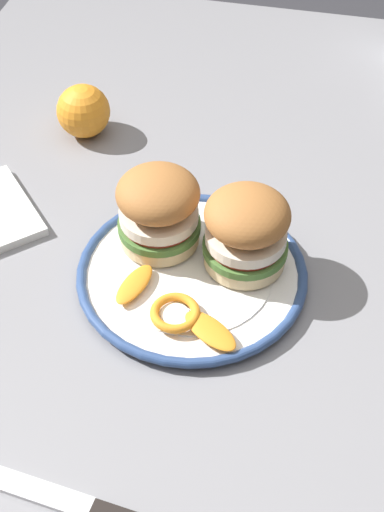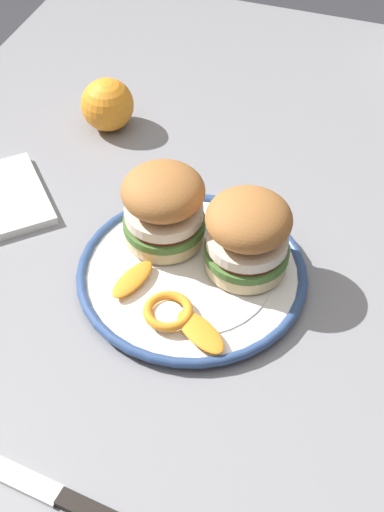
# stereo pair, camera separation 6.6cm
# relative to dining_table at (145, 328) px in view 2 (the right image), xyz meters

# --- Properties ---
(dining_table) EXTENTS (1.38, 0.83, 0.74)m
(dining_table) POSITION_rel_dining_table_xyz_m (0.00, 0.00, 0.00)
(dining_table) COLOR gray
(dining_table) RESTS_ON ground
(dinner_plate) EXTENTS (0.27, 0.27, 0.02)m
(dinner_plate) POSITION_rel_dining_table_xyz_m (0.02, -0.06, 0.11)
(dinner_plate) COLOR white
(dinner_plate) RESTS_ON dining_table
(sandwich_half_left) EXTENTS (0.11, 0.11, 0.10)m
(sandwich_half_left) POSITION_rel_dining_table_xyz_m (0.06, -0.01, 0.17)
(sandwich_half_left) COLOR beige
(sandwich_half_left) RESTS_ON dinner_plate
(sandwich_half_right) EXTENTS (0.11, 0.11, 0.10)m
(sandwich_half_right) POSITION_rel_dining_table_xyz_m (0.04, -0.12, 0.17)
(sandwich_half_right) COLOR beige
(sandwich_half_right) RESTS_ON dinner_plate
(orange_peel_curled) EXTENTS (0.08, 0.08, 0.01)m
(orange_peel_curled) POSITION_rel_dining_table_xyz_m (-0.06, -0.06, 0.12)
(orange_peel_curled) COLOR orange
(orange_peel_curled) RESTS_ON dinner_plate
(orange_peel_strip_long) EXTENTS (0.07, 0.08, 0.01)m
(orange_peel_strip_long) POSITION_rel_dining_table_xyz_m (-0.07, -0.10, 0.12)
(orange_peel_strip_long) COLOR orange
(orange_peel_strip_long) RESTS_ON dinner_plate
(orange_peel_strip_short) EXTENTS (0.07, 0.04, 0.01)m
(orange_peel_strip_short) POSITION_rel_dining_table_xyz_m (-0.03, -0.00, 0.12)
(orange_peel_strip_short) COLOR orange
(orange_peel_strip_short) RESTS_ON dinner_plate
(whole_orange) EXTENTS (0.08, 0.08, 0.08)m
(whole_orange) POSITION_rel_dining_table_xyz_m (0.26, 0.15, 0.14)
(whole_orange) COLOR orange
(whole_orange) RESTS_ON dining_table
(table_knife) EXTENTS (0.04, 0.22, 0.01)m
(table_knife) POSITION_rel_dining_table_xyz_m (-0.29, -0.03, 0.10)
(table_knife) COLOR silver
(table_knife) RESTS_ON dining_table
(folded_napkin) EXTENTS (0.17, 0.17, 0.01)m
(folded_napkin) POSITION_rel_dining_table_xyz_m (0.07, 0.22, 0.11)
(folded_napkin) COLOR white
(folded_napkin) RESTS_ON dining_table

